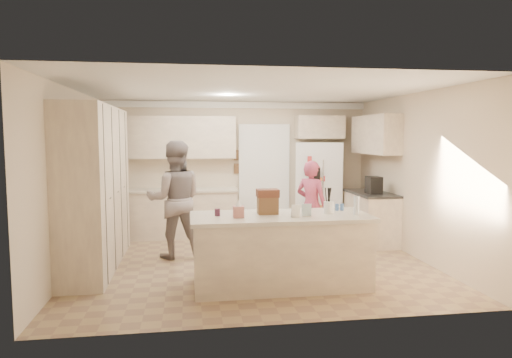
{
  "coord_description": "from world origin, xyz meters",
  "views": [
    {
      "loc": [
        -0.96,
        -6.72,
        1.93
      ],
      "look_at": [
        0.1,
        0.35,
        1.25
      ],
      "focal_mm": 32.0,
      "sensor_mm": 36.0,
      "label": 1
    }
  ],
  "objects": [
    {
      "name": "island_top",
      "position": [
        0.2,
        -1.1,
        0.9
      ],
      "size": [
        2.28,
        0.96,
        0.05
      ],
      "primitive_type": "cube",
      "color": "beige",
      "rests_on": "island_base"
    },
    {
      "name": "wall_right",
      "position": [
        2.61,
        0.0,
        1.3
      ],
      "size": [
        0.02,
        4.6,
        2.6
      ],
      "primitive_type": "cube",
      "color": "beige",
      "rests_on": "ground"
    },
    {
      "name": "wall_frame_lower",
      "position": [
        0.02,
        2.27,
        1.28
      ],
      "size": [
        0.15,
        0.02,
        0.2
      ],
      "primitive_type": "cube",
      "color": "brown",
      "rests_on": "wall_back"
    },
    {
      "name": "fridge_magnets",
      "position": [
        1.64,
        1.67,
        0.9
      ],
      "size": [
        0.76,
        0.02,
        1.44
      ],
      "primitive_type": null,
      "color": "tan",
      "rests_on": "refrigerator"
    },
    {
      "name": "teen_girl",
      "position": [
        1.09,
        0.65,
        0.76
      ],
      "size": [
        0.65,
        0.65,
        1.52
      ],
      "primitive_type": "imported",
      "rotation": [
        0.0,
        0.0,
        2.38
      ],
      "color": "#BE4A61",
      "rests_on": "floor"
    },
    {
      "name": "shaker_salt",
      "position": [
        1.02,
        -0.88,
        0.97
      ],
      "size": [
        0.05,
        0.05,
        0.09
      ],
      "primitive_type": "cylinder",
      "color": "#3F65A2",
      "rests_on": "island_top"
    },
    {
      "name": "dollhouse_roof",
      "position": [
        0.05,
        -1.0,
        1.2
      ],
      "size": [
        0.28,
        0.2,
        0.1
      ],
      "primitive_type": "cube",
      "color": "#592D1E",
      "rests_on": "dollhouse_body"
    },
    {
      "name": "crown_back",
      "position": [
        0.0,
        2.26,
        2.53
      ],
      "size": [
        5.2,
        0.08,
        0.12
      ],
      "primitive_type": "cube",
      "color": "white",
      "rests_on": "wall_back"
    },
    {
      "name": "jam_jar",
      "position": [
        -0.6,
        -1.05,
        0.97
      ],
      "size": [
        0.07,
        0.07,
        0.09
      ],
      "primitive_type": "cylinder",
      "color": "#59263F",
      "rests_on": "island_top"
    },
    {
      "name": "wall_front",
      "position": [
        0.0,
        -2.31,
        1.3
      ],
      "size": [
        5.2,
        0.02,
        2.6
      ],
      "primitive_type": "cube",
      "color": "beige",
      "rests_on": "ground"
    },
    {
      "name": "refrigerator",
      "position": [
        1.64,
        2.04,
        0.9
      ],
      "size": [
        1.08,
        0.96,
        1.8
      ],
      "primitive_type": "cube",
      "rotation": [
        0.0,
        0.0,
        -0.34
      ],
      "color": "white",
      "rests_on": "floor"
    },
    {
      "name": "wall_frame_upper",
      "position": [
        0.02,
        2.27,
        1.55
      ],
      "size": [
        0.15,
        0.02,
        0.2
      ],
      "primitive_type": "cube",
      "color": "brown",
      "rests_on": "wall_back"
    },
    {
      "name": "fridge_handle_l",
      "position": [
        1.59,
        1.67,
        1.05
      ],
      "size": [
        0.02,
        0.02,
        0.85
      ],
      "primitive_type": "cylinder",
      "color": "silver",
      "rests_on": "refrigerator"
    },
    {
      "name": "utensil_crock",
      "position": [
        0.85,
        -1.05,
        1.0
      ],
      "size": [
        0.13,
        0.13,
        0.15
      ],
      "primitive_type": "cylinder",
      "color": "white",
      "rests_on": "island_top"
    },
    {
      "name": "over_fridge_cab",
      "position": [
        1.65,
        2.12,
        2.1
      ],
      "size": [
        0.95,
        0.35,
        0.45
      ],
      "primitive_type": "cube",
      "color": "beige",
      "rests_on": "wall_back"
    },
    {
      "name": "doorway_opening",
      "position": [
        0.55,
        2.28,
        1.05
      ],
      "size": [
        0.9,
        0.06,
        2.1
      ],
      "primitive_type": "cube",
      "color": "black",
      "rests_on": "floor"
    },
    {
      "name": "greeting_card_b",
      "position": [
        0.5,
        -1.25,
        1.01
      ],
      "size": [
        0.12,
        0.05,
        0.16
      ],
      "primitive_type": "cube",
      "rotation": [
        0.15,
        0.0,
        -0.1
      ],
      "color": "silver",
      "rests_on": "island_top"
    },
    {
      "name": "right_upper_cab",
      "position": [
        2.43,
        1.2,
        1.95
      ],
      "size": [
        0.35,
        1.5,
        0.7
      ],
      "primitive_type": "cube",
      "color": "beige",
      "rests_on": "wall_right"
    },
    {
      "name": "back_countertop",
      "position": [
        -1.15,
        1.99,
        0.9
      ],
      "size": [
        2.24,
        0.63,
        0.04
      ],
      "primitive_type": "cube",
      "color": "beige",
      "rests_on": "back_base_cab"
    },
    {
      "name": "fridge_dispenser",
      "position": [
        1.42,
        1.67,
        1.15
      ],
      "size": [
        0.22,
        0.03,
        0.35
      ],
      "primitive_type": "cube",
      "color": "black",
      "rests_on": "refrigerator"
    },
    {
      "name": "ceiling",
      "position": [
        0.0,
        0.0,
        2.61
      ],
      "size": [
        5.2,
        4.6,
        0.02
      ],
      "primitive_type": "cube",
      "color": "white",
      "rests_on": "wall_back"
    },
    {
      "name": "doorway_casing",
      "position": [
        0.55,
        2.24,
        1.05
      ],
      "size": [
        1.02,
        0.03,
        2.22
      ],
      "primitive_type": "cube",
      "color": "white",
      "rests_on": "floor"
    },
    {
      "name": "pantry_bank",
      "position": [
        -2.3,
        0.2,
        1.18
      ],
      "size": [
        0.6,
        2.6,
        2.35
      ],
      "primitive_type": "cube",
      "color": "beige",
      "rests_on": "floor"
    },
    {
      "name": "right_countertop",
      "position": [
        2.29,
        1.0,
        0.9
      ],
      "size": [
        0.63,
        1.24,
        0.04
      ],
      "primitive_type": "cube",
      "color": "#2D2B28",
      "rests_on": "right_base_cab"
    },
    {
      "name": "coffee_maker",
      "position": [
        2.25,
        0.8,
        1.07
      ],
      "size": [
        0.22,
        0.28,
        0.3
      ],
      "primitive_type": "cube",
      "color": "black",
      "rests_on": "right_countertop"
    },
    {
      "name": "island_base",
      "position": [
        0.2,
        -1.1,
        0.44
      ],
      "size": [
        2.2,
        0.9,
        0.88
      ],
      "primitive_type": "cube",
      "color": "beige",
      "rests_on": "floor"
    },
    {
      "name": "back_base_cab",
      "position": [
        -1.15,
        2.0,
        0.44
      ],
      "size": [
        2.2,
        0.6,
        0.88
      ],
      "primitive_type": "cube",
      "color": "beige",
      "rests_on": "floor"
    },
    {
      "name": "water_bottle",
      "position": [
        1.15,
        -1.25,
        1.04
      ],
      "size": [
        0.07,
        0.07,
        0.24
      ],
      "primitive_type": "cylinder",
      "color": "silver",
      "rests_on": "island_top"
    },
    {
      "name": "greeting_card_a",
      "position": [
        0.35,
        -1.3,
        1.01
      ],
      "size": [
        0.12,
        0.06,
        0.16
      ],
      "primitive_type": "cube",
      "rotation": [
        0.15,
        0.0,
        0.2
      ],
      "color": "white",
      "rests_on": "island_top"
    },
    {
      "name": "fridge_handle_r",
      "position": [
        1.69,
        1.67,
        1.05
      ],
      "size": [
        0.02,
        0.02,
        0.85
      ],
      "primitive_type": "cylinder",
      "color": "silver",
      "rests_on": "refrigerator"
    },
    {
      "name": "tissue_plume",
      "position": [
        -0.35,
        -1.2,
        1.1
      ],
      "size": [
        0.08,
        0.08,
        0.08
      ],
      "primitive_type": "cone",
      "color": "white",
      "rests_on": "tissue_box"
    },
    {
      "name": "wall_back",
      "position": [
        0.0,
        2.31,
        1.3
      ],
      "size": [
        5.2,
        0.02,
        2.6
      ],
      "primitive_type": "cube",
      "color": "beige",
      "rests_on": "ground"
    },
    {
      "name": "back_upper_cab",
      "position": [
        -1.15,
        2.12,
        1.9
      ],
      "size": [
        2.2,
        0.35,
        0.8
      ],
      "primitive_type": "cube",
      "color": "beige",
      "rests_on": "wall_back"
    },
    {
      "name": "fridge_seam",
      "position": [
        1.64,
        1.68,
        0.9
      ],
      "size": [
        0.02,
        0.02,
        1.78
      ],
      "primitive_type": "cube",
      "color": "gray",
      "rests_on": "refrigerator"
    },
    {
      "name": "floor",
      "position": [
        0.0,
        0.0,
        -0.01
      ],
      "size": [
        5.2,
        4.6,
        0.02
      ],
      "primitive_type": "cube",
      "color": "#967C54",
      "rests_on": "ground"
    },
    {
      "name": "shaker_pepper",
      "position": [
        1.09,
        -0.88,
        0.97
      ],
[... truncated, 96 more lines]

